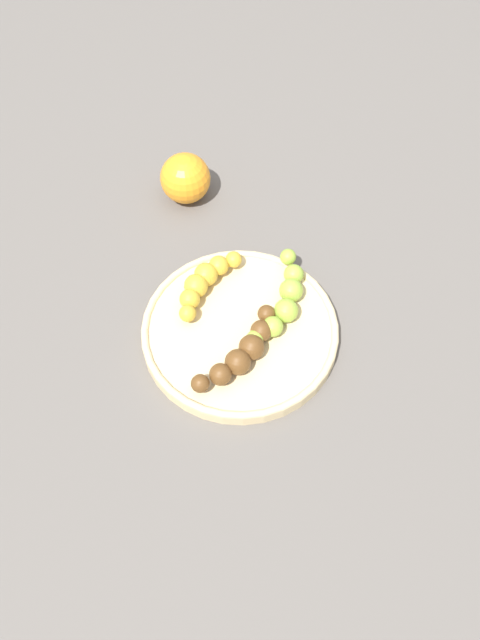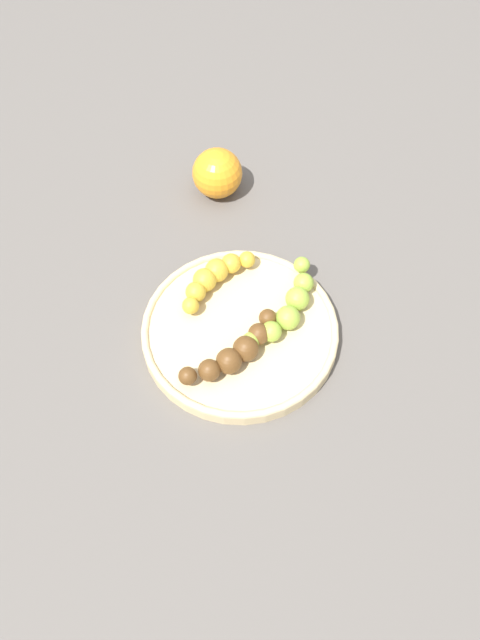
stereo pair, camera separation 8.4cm
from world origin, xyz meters
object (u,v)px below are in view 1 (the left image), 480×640
banana_green (285,300)px  banana_overripe (242,353)px  banana_spotted (204,282)px  fruit_bowl (240,331)px  orange_fruit (185,178)px

banana_green → banana_overripe: bearing=-105.0°
banana_spotted → banana_overripe: size_ratio=0.82×
banana_green → fruit_bowl: bearing=-130.5°
banana_spotted → orange_fruit: bearing=-46.3°
banana_overripe → banana_green: size_ratio=1.08×
banana_overripe → fruit_bowl: bearing=131.9°
banana_overripe → banana_green: bearing=93.9°
banana_overripe → banana_green: (-0.03, 0.09, -0.00)m
banana_overripe → orange_fruit: bearing=144.7°
banana_overripe → orange_fruit: 0.31m
fruit_bowl → banana_green: banana_green is taller
fruit_bowl → orange_fruit: (-0.25, 0.08, 0.03)m
fruit_bowl → banana_spotted: (-0.08, -0.00, 0.02)m
fruit_bowl → banana_spotted: 0.08m
banana_spotted → orange_fruit: orange_fruit is taller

